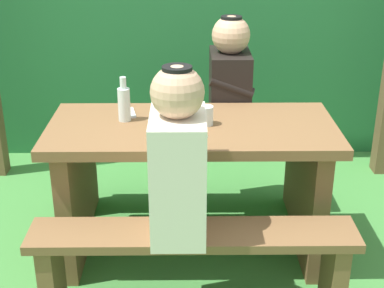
# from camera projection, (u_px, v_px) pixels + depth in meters

# --- Properties ---
(ground_plane) EXTENTS (12.00, 12.00, 0.00)m
(ground_plane) POSITION_uv_depth(u_px,v_px,m) (192.00, 254.00, 3.03)
(ground_plane) COLOR #40833A
(hedge_backdrop) EXTENTS (6.40, 1.05, 1.80)m
(hedge_backdrop) POSITION_uv_depth(u_px,v_px,m) (190.00, 19.00, 4.38)
(hedge_backdrop) COLOR #256936
(hedge_backdrop) RESTS_ON ground_plane
(picnic_table) EXTENTS (1.40, 0.64, 0.74)m
(picnic_table) POSITION_uv_depth(u_px,v_px,m) (192.00, 169.00, 2.83)
(picnic_table) COLOR brown
(picnic_table) RESTS_ON ground_plane
(bench_near) EXTENTS (1.40, 0.24, 0.46)m
(bench_near) POSITION_uv_depth(u_px,v_px,m) (193.00, 257.00, 2.44)
(bench_near) COLOR brown
(bench_near) RESTS_ON ground_plane
(bench_far) EXTENTS (1.40, 0.24, 0.46)m
(bench_far) POSITION_uv_depth(u_px,v_px,m) (191.00, 160.00, 3.36)
(bench_far) COLOR brown
(bench_far) RESTS_ON ground_plane
(person_white_shirt) EXTENTS (0.25, 0.35, 0.72)m
(person_white_shirt) POSITION_uv_depth(u_px,v_px,m) (178.00, 159.00, 2.26)
(person_white_shirt) COLOR silver
(person_white_shirt) RESTS_ON bench_near
(person_black_coat) EXTENTS (0.25, 0.35, 0.72)m
(person_black_coat) POSITION_uv_depth(u_px,v_px,m) (230.00, 85.00, 3.18)
(person_black_coat) COLOR black
(person_black_coat) RESTS_ON bench_far
(drinking_glass) EXTENTS (0.07, 0.07, 0.09)m
(drinking_glass) POSITION_uv_depth(u_px,v_px,m) (206.00, 116.00, 2.72)
(drinking_glass) COLOR silver
(drinking_glass) RESTS_ON picnic_table
(bottle_left) EXTENTS (0.06, 0.06, 0.24)m
(bottle_left) POSITION_uv_depth(u_px,v_px,m) (172.00, 111.00, 2.62)
(bottle_left) COLOR silver
(bottle_left) RESTS_ON picnic_table
(bottle_right) EXTENTS (0.06, 0.06, 0.22)m
(bottle_right) POSITION_uv_depth(u_px,v_px,m) (124.00, 103.00, 2.75)
(bottle_right) COLOR silver
(bottle_right) RESTS_ON picnic_table
(cell_phone) EXTENTS (0.10, 0.15, 0.01)m
(cell_phone) POSITION_uv_depth(u_px,v_px,m) (128.00, 113.00, 2.87)
(cell_phone) COLOR silver
(cell_phone) RESTS_ON picnic_table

